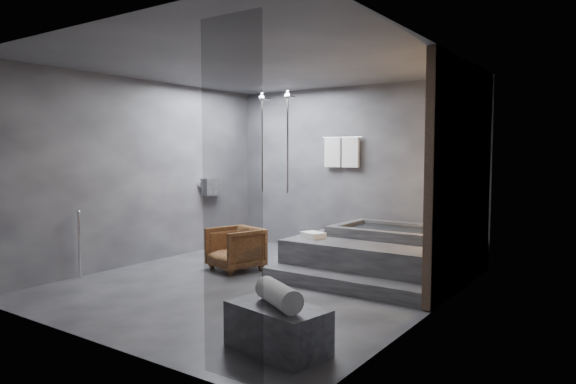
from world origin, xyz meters
The scene contains 7 objects.
room centered at (0.40, 0.24, 1.73)m, with size 5.00×5.04×2.82m.
tub_deck centered at (1.05, 1.45, 0.25)m, with size 2.20×2.00×0.50m, color #2E2E30.
tub_step centered at (1.05, 0.27, 0.09)m, with size 2.20×0.36×0.18m, color #2E2E30.
concrete_bench centered at (1.52, -1.72, 0.20)m, with size 0.88×0.48×0.39m, color #313133.
driftwood_chair centered at (-0.77, 0.39, 0.31)m, with size 0.66×0.68×0.62m, color #402210.
rolled_towel centered at (1.54, -1.74, 0.50)m, with size 0.20×0.20×0.56m, color white.
deck_towel centered at (0.27, 0.86, 0.54)m, with size 0.31×0.23×0.08m, color white.
Camera 1 is at (4.04, -5.19, 1.70)m, focal length 32.00 mm.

